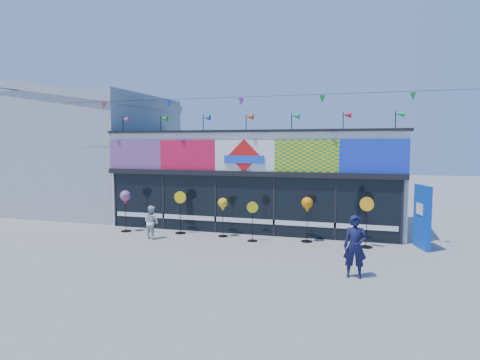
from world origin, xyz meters
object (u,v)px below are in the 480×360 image
at_px(adult_man, 355,247).
at_px(blue_sign, 422,217).
at_px(spinner_0, 125,199).
at_px(spinner_5, 366,221).
at_px(spinner_2, 223,206).
at_px(child, 151,222).
at_px(spinner_4, 307,206).
at_px(spinner_3, 252,220).
at_px(spinner_1, 180,211).

bearing_deg(adult_man, blue_sign, 60.31).
xyz_separation_m(spinner_0, spinner_5, (9.35, 0.06, -0.42)).
distance_m(spinner_2, adult_man, 6.28).
bearing_deg(spinner_0, spinner_5, 0.34).
bearing_deg(child, blue_sign, -153.35).
relative_size(spinner_2, adult_man, 0.89).
height_order(spinner_4, spinner_5, spinner_5).
distance_m(spinner_0, spinner_3, 5.41).
distance_m(spinner_1, spinner_5, 7.08).
height_order(spinner_3, adult_man, adult_man).
distance_m(spinner_2, child, 2.76).
bearing_deg(spinner_0, blue_sign, 2.38).
bearing_deg(adult_man, spinner_3, 136.24).
distance_m(spinner_3, adult_man, 4.99).
bearing_deg(adult_man, spinner_0, 156.86).
relative_size(blue_sign, spinner_4, 1.32).
height_order(blue_sign, spinner_2, blue_sign).
xyz_separation_m(spinner_2, spinner_3, (1.30, -0.44, -0.43)).
xyz_separation_m(blue_sign, spinner_5, (-1.80, -0.41, -0.16)).
bearing_deg(spinner_1, spinner_4, 0.14).
height_order(spinner_2, adult_man, adult_man).
height_order(spinner_0, adult_man, spinner_0).
bearing_deg(child, spinner_4, -149.60).
height_order(blue_sign, spinner_4, blue_sign).
height_order(spinner_0, spinner_3, spinner_0).
bearing_deg(blue_sign, child, 170.63).
bearing_deg(spinner_5, spinner_0, -179.66).
relative_size(spinner_1, spinner_3, 1.16).
height_order(spinner_1, adult_man, spinner_1).
height_order(spinner_0, spinner_2, spinner_0).
bearing_deg(spinner_4, spinner_1, -179.86).
bearing_deg(adult_man, child, 158.39).
distance_m(blue_sign, spinner_3, 5.83).
bearing_deg(adult_man, spinner_1, 148.80).
height_order(spinner_0, spinner_5, spinner_5).
bearing_deg(child, spinner_1, -100.90).
bearing_deg(spinner_2, child, -155.68).
relative_size(adult_man, child, 1.34).
bearing_deg(blue_sign, spinner_5, 175.57).
distance_m(spinner_3, spinner_5, 3.99).
xyz_separation_m(blue_sign, adult_man, (-2.05, -3.94, -0.25)).
xyz_separation_m(spinner_1, adult_man, (6.83, -3.78, -0.05)).
distance_m(spinner_4, child, 5.83).
bearing_deg(spinner_2, spinner_4, 0.90).
xyz_separation_m(spinner_0, spinner_2, (4.08, 0.26, -0.15)).
bearing_deg(spinner_2, spinner_1, 178.78).
height_order(adult_man, child, adult_man).
distance_m(spinner_1, spinner_3, 3.13).
relative_size(blue_sign, adult_man, 1.29).
bearing_deg(child, spinner_3, -150.99).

